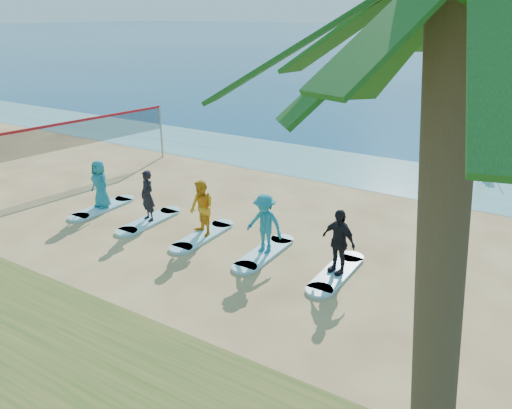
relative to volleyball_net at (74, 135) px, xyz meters
The scene contains 16 objects.
ground 9.60m from the volleyball_net, 18.41° to the right, with size 600.00×600.00×0.00m, color tan.
shallow_water 11.83m from the volleyball_net, 40.16° to the left, with size 600.00×600.00×0.00m, color teal.
volleyball_net is the anchor object (origin of this frame).
paddleboard 17.64m from the volleyball_net, 36.82° to the left, with size 0.70×3.00×0.12m, color silver.
paddleboarder 17.57m from the volleyball_net, 36.82° to the left, with size 1.38×0.44×1.48m, color tan.
boat_offshore_a 67.97m from the volleyball_net, 99.13° to the left, with size 2.63×8.02×2.04m, color silver.
surfboard_0 4.30m from the volleyball_net, 27.92° to the right, with size 0.70×2.20×0.09m, color #90CFDF.
student_0 4.00m from the volleyball_net, 27.92° to the right, with size 0.83×0.54×1.69m, color #1C7488.
surfboard_1 6.23m from the volleyball_net, 17.79° to the right, with size 0.70×2.20×0.09m, color #90CFDF.
student_1 6.02m from the volleyball_net, 17.79° to the right, with size 0.62×0.41×1.69m, color black.
surfboard_2 8.31m from the volleyball_net, 12.96° to the right, with size 0.70×2.20×0.09m, color #90CFDF.
student_2 8.16m from the volleyball_net, 12.96° to the right, with size 0.84×0.66×1.74m, color orange.
surfboard_3 10.46m from the volleyball_net, 10.17° to the right, with size 0.70×2.20×0.09m, color #90CFDF.
student_3 10.33m from the volleyball_net, 10.17° to the right, with size 1.13×0.65×1.75m, color #1C7487.
surfboard_4 12.63m from the volleyball_net, ahead, with size 0.70×2.20×0.09m, color #90CFDF.
student_4 12.53m from the volleyball_net, ahead, with size 1.04×0.43×1.77m, color black.
Camera 1 is at (7.84, -9.90, 6.53)m, focal length 35.00 mm.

